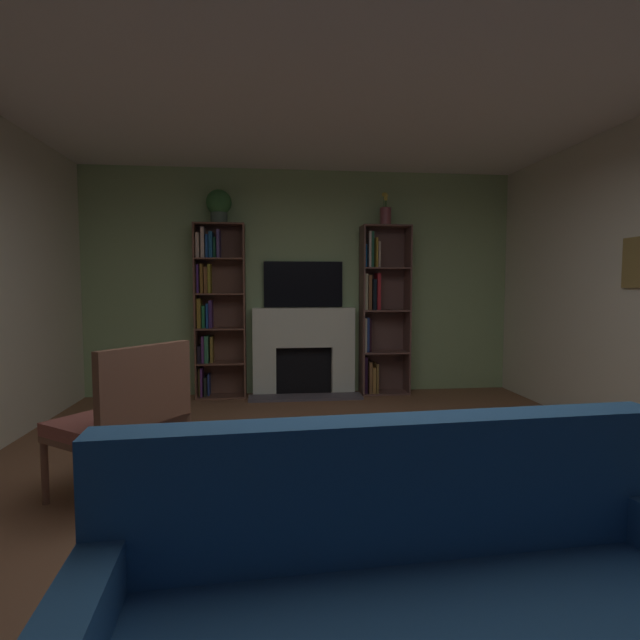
# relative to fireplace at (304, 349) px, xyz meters

# --- Properties ---
(ground_plane) EXTENTS (7.73, 7.73, 0.00)m
(ground_plane) POSITION_rel_fireplace_xyz_m (0.00, -3.11, -0.56)
(ground_plane) COLOR brown
(wall_back_accent) EXTENTS (5.40, 0.06, 2.76)m
(wall_back_accent) POSITION_rel_fireplace_xyz_m (0.00, 0.13, 0.82)
(wall_back_accent) COLOR #9ABB82
(wall_back_accent) RESTS_ON ground_plane
(ceiling) EXTENTS (5.40, 6.56, 0.06)m
(ceiling) POSITION_rel_fireplace_xyz_m (0.00, -3.11, 2.23)
(ceiling) COLOR white
(ceiling) RESTS_ON wall_back_accent
(fireplace) EXTENTS (1.35, 0.50, 1.07)m
(fireplace) POSITION_rel_fireplace_xyz_m (0.00, 0.00, 0.00)
(fireplace) COLOR white
(fireplace) RESTS_ON ground_plane
(tv) EXTENTS (0.97, 0.06, 0.56)m
(tv) POSITION_rel_fireplace_xyz_m (0.00, 0.07, 0.80)
(tv) COLOR black
(tv) RESTS_ON fireplace
(bookshelf_left) EXTENTS (0.59, 0.29, 2.08)m
(bookshelf_left) POSITION_rel_fireplace_xyz_m (-1.07, -0.00, 0.53)
(bookshelf_left) COLOR brown
(bookshelf_left) RESTS_ON ground_plane
(bookshelf_right) EXTENTS (0.59, 0.32, 2.08)m
(bookshelf_right) POSITION_rel_fireplace_xyz_m (0.93, -0.01, 0.46)
(bookshelf_right) COLOR brown
(bookshelf_right) RESTS_ON ground_plane
(potted_plant) EXTENTS (0.30, 0.30, 0.40)m
(potted_plant) POSITION_rel_fireplace_xyz_m (-1.00, -0.05, 1.73)
(potted_plant) COLOR #43594C
(potted_plant) RESTS_ON bookshelf_left
(vase_with_flowers) EXTENTS (0.14, 0.14, 0.41)m
(vase_with_flowers) POSITION_rel_fireplace_xyz_m (1.00, -0.05, 1.65)
(vase_with_flowers) COLOR #914751
(vase_with_flowers) RESTS_ON bookshelf_right
(armchair) EXTENTS (0.90, 0.90, 0.99)m
(armchair) POSITION_rel_fireplace_xyz_m (-1.34, -2.84, -0.04)
(armchair) COLOR brown
(armchair) RESTS_ON ground_plane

